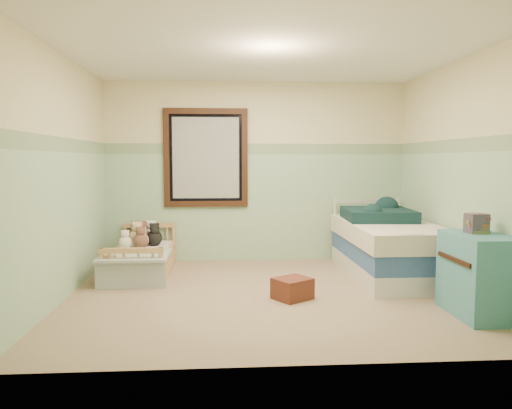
{
  "coord_description": "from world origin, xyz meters",
  "views": [
    {
      "loc": [
        -0.47,
        -5.0,
        1.41
      ],
      "look_at": [
        -0.1,
        0.35,
        0.93
      ],
      "focal_mm": 33.94,
      "sensor_mm": 36.0,
      "label": 1
    }
  ],
  "objects": [
    {
      "name": "window_blinds",
      "position": [
        -0.7,
        1.77,
        1.45
      ],
      "size": [
        0.92,
        0.01,
        1.12
      ],
      "primitive_type": "cube",
      "color": "#BBBCB7",
      "rests_on": "window_frame"
    },
    {
      "name": "wall_right",
      "position": [
        2.1,
        0.0,
        1.25
      ],
      "size": [
        0.04,
        3.6,
        2.5
      ],
      "primitive_type": "cube",
      "color": "beige",
      "rests_on": "floor"
    },
    {
      "name": "wall_front",
      "position": [
        0.0,
        -1.8,
        1.25
      ],
      "size": [
        4.2,
        0.04,
        2.5
      ],
      "primitive_type": "cube",
      "color": "beige",
      "rests_on": "floor"
    },
    {
      "name": "ceiling",
      "position": [
        0.0,
        0.0,
        2.51
      ],
      "size": [
        4.2,
        3.6,
        0.02
      ],
      "primitive_type": "cube",
      "color": "silver",
      "rests_on": "wall_back"
    },
    {
      "name": "plush_bed_brown",
      "position": [
        -1.64,
        1.55,
        0.41
      ],
      "size": [
        0.21,
        0.21,
        0.21
      ],
      "primitive_type": "sphere",
      "color": "brown",
      "rests_on": "toddler_mattress"
    },
    {
      "name": "plush_floor_cream",
      "position": [
        -1.59,
        1.3,
        0.14
      ],
      "size": [
        0.28,
        0.28,
        0.28
      ],
      "primitive_type": "sphere",
      "color": "#F2E6C5",
      "rests_on": "floor"
    },
    {
      "name": "extra_plush_5",
      "position": [
        -1.54,
        1.41,
        0.41
      ],
      "size": [
        0.21,
        0.21,
        0.21
      ],
      "primitive_type": "sphere",
      "color": "brown",
      "rests_on": "toddler_mattress"
    },
    {
      "name": "red_pillow",
      "position": [
        0.24,
        -0.19,
        0.11
      ],
      "size": [
        0.46,
        0.44,
        0.22
      ],
      "primitive_type": "cube",
      "rotation": [
        0.0,
        0.0,
        0.59
      ],
      "color": "#95381D",
      "rests_on": "floor"
    },
    {
      "name": "plush_bed_dark",
      "position": [
        -1.36,
        1.33,
        0.39
      ],
      "size": [
        0.17,
        0.17,
        0.17
      ],
      "primitive_type": "sphere",
      "color": "black",
      "rests_on": "toddler_mattress"
    },
    {
      "name": "plush_floor_tan",
      "position": [
        -1.74,
        0.44,
        0.13
      ],
      "size": [
        0.25,
        0.25,
        0.25
      ],
      "primitive_type": "sphere",
      "color": "#D6B887",
      "rests_on": "floor"
    },
    {
      "name": "patchwork_quilt",
      "position": [
        -1.49,
        0.61,
        0.32
      ],
      "size": [
        0.78,
        0.71,
        0.03
      ],
      "primitive_type": "cube",
      "color": "#739BD1",
      "rests_on": "toddler_mattress"
    },
    {
      "name": "plush_bed_white",
      "position": [
        -1.44,
        1.55,
        0.41
      ],
      "size": [
        0.21,
        0.21,
        0.21
      ],
      "primitive_type": "sphere",
      "color": "silver",
      "rests_on": "toddler_mattress"
    },
    {
      "name": "floor_book",
      "position": [
        0.36,
        0.68,
        0.01
      ],
      "size": [
        0.35,
        0.33,
        0.03
      ],
      "primitive_type": "cube",
      "rotation": [
        0.0,
        0.0,
        -0.63
      ],
      "color": "orange",
      "rests_on": "floor"
    },
    {
      "name": "wall_back",
      "position": [
        0.0,
        1.8,
        1.25
      ],
      "size": [
        4.2,
        0.04,
        2.5
      ],
      "primitive_type": "cube",
      "color": "beige",
      "rests_on": "floor"
    },
    {
      "name": "plush_bed_tan",
      "position": [
        -1.59,
        1.33,
        0.41
      ],
      "size": [
        0.21,
        0.21,
        0.21
      ],
      "primitive_type": "sphere",
      "color": "#D6B887",
      "rests_on": "toddler_mattress"
    },
    {
      "name": "window_frame",
      "position": [
        -0.7,
        1.76,
        1.45
      ],
      "size": [
        1.16,
        0.06,
        1.36
      ],
      "primitive_type": "cube",
      "color": "black",
      "rests_on": "wall_back"
    },
    {
      "name": "twin_bed_frame",
      "position": [
        1.55,
        0.69,
        0.11
      ],
      "size": [
        0.96,
        1.93,
        0.22
      ],
      "primitive_type": "cube",
      "color": "silver",
      "rests_on": "floor"
    },
    {
      "name": "teal_blanket",
      "position": [
        1.5,
        0.99,
        0.73
      ],
      "size": [
        0.88,
        0.92,
        0.14
      ],
      "primitive_type": "cube",
      "rotation": [
        0.0,
        0.0,
        -0.07
      ],
      "color": "black",
      "rests_on": "twin_mattress"
    },
    {
      "name": "extra_plush_1",
      "position": [
        -1.37,
        1.37,
        0.4
      ],
      "size": [
        0.2,
        0.2,
        0.2
      ],
      "primitive_type": "sphere",
      "color": "black",
      "rests_on": "toddler_mattress"
    },
    {
      "name": "extra_plush_0",
      "position": [
        -1.51,
        1.13,
        0.4
      ],
      "size": [
        0.19,
        0.19,
        0.19
      ],
      "primitive_type": "sphere",
      "color": "brown",
      "rests_on": "toddler_mattress"
    },
    {
      "name": "floor",
      "position": [
        0.0,
        0.0,
        -0.01
      ],
      "size": [
        4.2,
        3.6,
        0.02
      ],
      "primitive_type": "cube",
      "color": "#78634A",
      "rests_on": "ground"
    },
    {
      "name": "extra_plush_4",
      "position": [
        -1.59,
        1.39,
        0.41
      ],
      "size": [
        0.21,
        0.21,
        0.21
      ],
      "primitive_type": "sphere",
      "color": "#F2E6C5",
      "rests_on": "toddler_mattress"
    },
    {
      "name": "dresser",
      "position": [
        1.86,
        -0.83,
        0.37
      ],
      "size": [
        0.47,
        0.75,
        0.75
      ],
      "primitive_type": "cube",
      "color": "teal",
      "rests_on": "floor"
    },
    {
      "name": "book_stack",
      "position": [
        1.86,
        -0.75,
        0.84
      ],
      "size": [
        0.2,
        0.16,
        0.18
      ],
      "primitive_type": "cube",
      "rotation": [
        0.0,
        0.0,
        0.13
      ],
      "color": "#4A3029",
      "rests_on": "dresser"
    },
    {
      "name": "extra_plush_3",
      "position": [
        -1.51,
        1.23,
        0.39
      ],
      "size": [
        0.18,
        0.18,
        0.18
      ],
      "primitive_type": "sphere",
      "color": "#F2E6C5",
      "rests_on": "toddler_mattress"
    },
    {
      "name": "extra_plush_2",
      "position": [
        -1.7,
        1.1,
        0.39
      ],
      "size": [
        0.16,
        0.16,
        0.16
      ],
      "primitive_type": "sphere",
      "color": "#F2E6C5",
      "rests_on": "toddler_mattress"
    },
    {
      "name": "toddler_bed_frame",
      "position": [
        -1.49,
        1.05,
        0.09
      ],
      "size": [
        0.71,
        1.43,
        0.18
      ],
      "primitive_type": "cube",
      "color": "#A26C3C",
      "rests_on": "floor"
    },
    {
      "name": "border_strip",
      "position": [
        0.0,
        1.79,
        1.57
      ],
      "size": [
        4.2,
        0.01,
        0.15
      ],
      "primitive_type": "cube",
      "color": "#39663F",
      "rests_on": "wall_back"
    },
    {
      "name": "toddler_mattress",
      "position": [
        -1.49,
        1.05,
        0.24
      ],
      "size": [
        0.65,
        1.37,
        0.12
      ],
      "primitive_type": "cube",
      "color": "silver",
      "rests_on": "toddler_bed_frame"
    },
    {
      "name": "wainscot_mint",
      "position": [
        0.0,
        1.79,
        0.75
      ],
      "size": [
        4.2,
        0.01,
        1.5
      ],
      "primitive_type": "cube",
      "color": "#8DB58D",
      "rests_on": "floor"
    },
    {
      "name": "wall_left",
      "position": [
        -2.1,
        0.0,
        1.25
      ],
      "size": [
        0.04,
        3.6,
        2.5
      ],
      "primitive_type": "cube",
      "color": "beige",
      "rests_on": "floor"
    },
    {
      "name": "twin_mattress",
      "position": [
        1.55,
        0.69,
        0.55
      ],
      "size": [
        1.0,
        1.97,
        0.22
      ],
      "primitive_type": "cube",
      "color": "beige",
      "rests_on": "twin_boxspring"
    },
    {
      "name": "twin_boxspring",
      "position": [
        1.55,
        0.69,
        0.33
      ],
      "size": [
        0.96,
        1.93,
        0.22
      ],
      "primitive_type": "cube",
      "color": "navy",
      "rests_on": "twin_bed_frame"
    }
  ]
}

